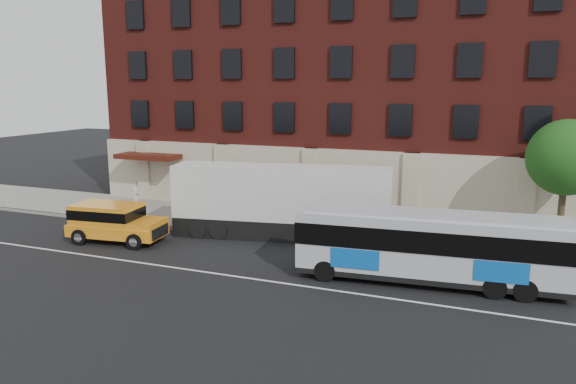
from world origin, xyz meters
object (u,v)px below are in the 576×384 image
at_px(street_tree, 567,161).
at_px(yellow_suv, 113,220).
at_px(city_bus, 430,245).
at_px(sign_pole, 137,200).
at_px(shipping_container, 281,202).

bearing_deg(street_tree, yellow_suv, -162.53).
bearing_deg(city_bus, yellow_suv, 179.48).
bearing_deg(sign_pole, street_tree, 8.61).
bearing_deg(shipping_container, sign_pole, -175.67).
distance_m(city_bus, shipping_container, 9.08).
height_order(sign_pole, street_tree, street_tree).
bearing_deg(yellow_suv, street_tree, 17.47).
relative_size(sign_pole, city_bus, 0.23).
xyz_separation_m(street_tree, city_bus, (-5.30, -6.78, -2.80)).
height_order(city_bus, shipping_container, shipping_container).
height_order(yellow_suv, shipping_container, shipping_container).
xyz_separation_m(city_bus, shipping_container, (-8.10, 4.09, 0.25)).
height_order(city_bus, yellow_suv, city_bus).
distance_m(yellow_suv, shipping_container, 8.67).
xyz_separation_m(street_tree, yellow_suv, (-21.09, -6.64, -3.29)).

